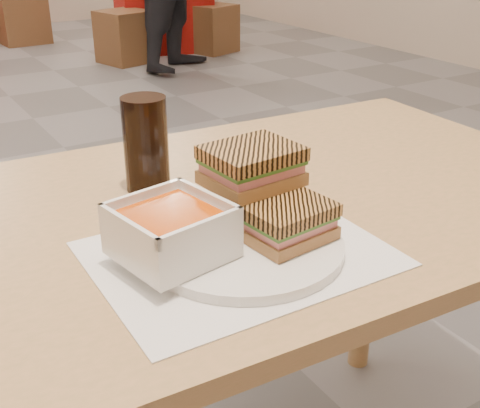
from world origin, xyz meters
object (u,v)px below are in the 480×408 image
soup_bowl (171,233)px  panini_lower (287,221)px  main_table (239,263)px  bg_table_1 (162,9)px  plate (244,246)px  cola_glass (146,144)px  bg_chair_1l (125,37)px  bg_chair_2r (21,17)px  bg_chair_1r (212,28)px

soup_bowl → panini_lower: 0.15m
main_table → bg_table_1: bearing=66.2°
panini_lower → bg_table_1: 5.39m
plate → soup_bowl: size_ratio=1.79×
main_table → cola_glass: (-0.10, 0.12, 0.19)m
bg_chair_1l → bg_chair_2r: bearing=110.5°
cola_glass → bg_chair_1r: 4.94m
soup_bowl → panini_lower: bearing=-15.0°
bg_table_1 → plate: bearing=-113.9°
panini_lower → main_table: bearing=80.3°
bg_table_1 → bg_chair_1r: size_ratio=2.05×
main_table → soup_bowl: (-0.18, -0.13, 0.16)m
soup_bowl → bg_chair_1r: bearing=60.2°
soup_bowl → bg_chair_2r: size_ratio=0.30×
panini_lower → bg_chair_1l: 4.80m
panini_lower → bg_chair_1r: panini_lower is taller
bg_chair_1l → bg_chair_2r: bg_chair_2r is taller
bg_table_1 → bg_chair_1r: (0.29, -0.43, -0.14)m
bg_chair_1l → main_table: bearing=-109.5°
main_table → bg_chair_2r: (1.02, 5.72, -0.39)m
main_table → plate: 0.21m
bg_chair_1r → main_table: bearing=-118.8°
panini_lower → soup_bowl: bearing=165.0°
bg_chair_1l → bg_chair_2r: size_ratio=0.95×
soup_bowl → plate: bearing=-10.2°
soup_bowl → main_table: bearing=35.7°
bg_chair_1l → bg_chair_1r: bg_chair_1l is taller
plate → main_table: bearing=60.8°
plate → bg_chair_2r: bearing=79.4°
panini_lower → cola_glass: (-0.07, 0.28, 0.03)m
bg_table_1 → bg_chair_1l: 0.73m
cola_glass → bg_table_1: (2.20, 4.65, -0.47)m
bg_table_1 → panini_lower: bearing=-113.3°
main_table → bg_chair_1r: (2.39, 4.34, -0.43)m
panini_lower → cola_glass: size_ratio=0.79×
bg_chair_1l → bg_chair_1r: (0.85, 0.01, -0.00)m
cola_glass → bg_chair_1l: bearing=68.8°
main_table → cola_glass: 0.24m
main_table → panini_lower: panini_lower is taller
main_table → panini_lower: bearing=-99.7°
plate → bg_chair_1l: bearing=70.1°
main_table → plate: bearing=-119.2°
plate → bg_table_1: 5.39m
bg_chair_2r → cola_glass: bearing=-101.3°
cola_glass → bg_chair_1l: cola_glass is taller
soup_bowl → cola_glass: 0.26m
bg_chair_1r → bg_chair_2r: size_ratio=0.96×
bg_chair_1l → bg_chair_1r: 0.85m
bg_chair_1l → cola_glass: bearing=-111.2°
bg_chair_2r → bg_chair_1l: bearing=-69.5°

